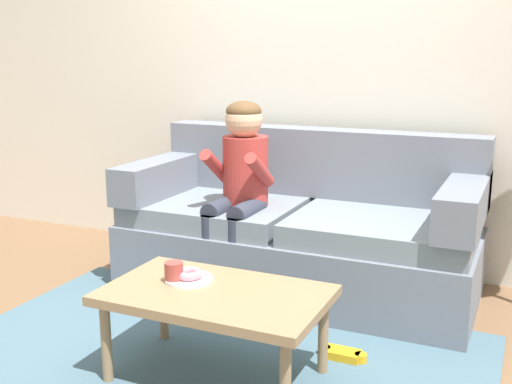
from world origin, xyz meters
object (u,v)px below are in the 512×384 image
(person_child, at_px, (240,179))
(coffee_table, at_px, (216,301))
(donut, at_px, (189,274))
(couch, at_px, (301,233))
(mug, at_px, (174,272))
(toy_controller, at_px, (342,355))

(person_child, bearing_deg, coffee_table, -70.05)
(coffee_table, xyz_separation_m, donut, (-0.16, 0.06, 0.08))
(couch, xyz_separation_m, person_child, (-0.30, -0.20, 0.33))
(couch, distance_m, donut, 1.10)
(coffee_table, height_order, mug, mug)
(mug, bearing_deg, donut, 41.50)
(person_child, relative_size, toy_controller, 4.87)
(couch, relative_size, toy_controller, 8.84)
(couch, distance_m, person_child, 0.49)
(coffee_table, relative_size, donut, 7.69)
(couch, xyz_separation_m, mug, (-0.16, -1.14, 0.11))
(coffee_table, distance_m, donut, 0.18)
(coffee_table, distance_m, mug, 0.23)
(donut, distance_m, toy_controller, 0.79)
(couch, bearing_deg, coffee_table, -87.73)
(person_child, xyz_separation_m, toy_controller, (0.79, -0.57, -0.65))
(donut, relative_size, mug, 1.33)
(donut, bearing_deg, toy_controller, 27.87)
(mug, height_order, toy_controller, mug)
(coffee_table, bearing_deg, person_child, 109.95)
(donut, xyz_separation_m, mug, (-0.05, -0.04, 0.01))
(person_child, height_order, toy_controller, person_child)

